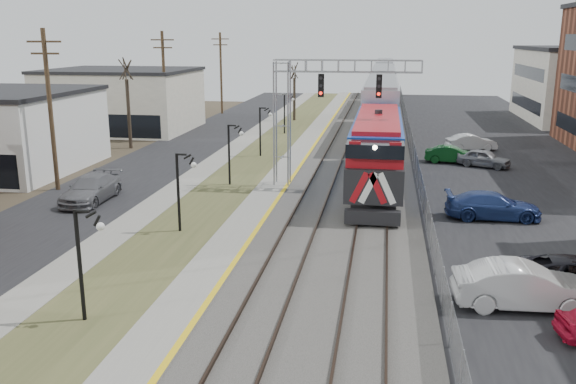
# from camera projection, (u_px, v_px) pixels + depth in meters

# --- Properties ---
(street_west) EXTENTS (7.00, 120.00, 0.04)m
(street_west) POSITION_uv_depth(u_px,v_px,m) (159.00, 161.00, 47.93)
(street_west) COLOR black
(street_west) RESTS_ON ground
(sidewalk) EXTENTS (2.00, 120.00, 0.08)m
(sidewalk) POSITION_uv_depth(u_px,v_px,m) (215.00, 162.00, 47.23)
(sidewalk) COLOR gray
(sidewalk) RESTS_ON ground
(grass_median) EXTENTS (4.00, 120.00, 0.06)m
(grass_median) POSITION_uv_depth(u_px,v_px,m) (253.00, 163.00, 46.77)
(grass_median) COLOR #434927
(grass_median) RESTS_ON ground
(platform) EXTENTS (2.00, 120.00, 0.24)m
(platform) POSITION_uv_depth(u_px,v_px,m) (291.00, 164.00, 46.29)
(platform) COLOR gray
(platform) RESTS_ON ground
(ballast_bed) EXTENTS (8.00, 120.00, 0.20)m
(ballast_bed) POSITION_uv_depth(u_px,v_px,m) (357.00, 166.00, 45.53)
(ballast_bed) COLOR #595651
(ballast_bed) RESTS_ON ground
(parking_lot) EXTENTS (16.00, 120.00, 0.04)m
(parking_lot) POSITION_uv_depth(u_px,v_px,m) (525.00, 173.00, 43.71)
(parking_lot) COLOR black
(parking_lot) RESTS_ON ground
(platform_edge) EXTENTS (0.24, 120.00, 0.01)m
(platform_edge) POSITION_uv_depth(u_px,v_px,m) (303.00, 162.00, 46.13)
(platform_edge) COLOR gold
(platform_edge) RESTS_ON platform
(track_near) EXTENTS (1.58, 120.00, 0.15)m
(track_near) POSITION_uv_depth(u_px,v_px,m) (330.00, 163.00, 45.79)
(track_near) COLOR #2D2119
(track_near) RESTS_ON ballast_bed
(track_far) EXTENTS (1.58, 120.00, 0.15)m
(track_far) POSITION_uv_depth(u_px,v_px,m) (377.00, 164.00, 45.26)
(track_far) COLOR #2D2119
(track_far) RESTS_ON ballast_bed
(train) EXTENTS (3.00, 85.85, 5.33)m
(train) POSITION_uv_depth(u_px,v_px,m) (382.00, 93.00, 72.50)
(train) COLOR #133CA0
(train) RESTS_ON ground
(signal_gantry) EXTENTS (9.00, 1.07, 8.15)m
(signal_gantry) POSITION_uv_depth(u_px,v_px,m) (309.00, 101.00, 37.89)
(signal_gantry) COLOR gray
(signal_gantry) RESTS_ON ground
(lampposts) EXTENTS (0.14, 62.14, 4.00)m
(lampposts) POSITION_uv_depth(u_px,v_px,m) (180.00, 192.00, 30.30)
(lampposts) COLOR black
(lampposts) RESTS_ON ground
(utility_poles) EXTENTS (0.28, 80.28, 10.00)m
(utility_poles) POSITION_uv_depth(u_px,v_px,m) (51.00, 112.00, 37.58)
(utility_poles) COLOR #4C3823
(utility_poles) RESTS_ON ground
(fence) EXTENTS (0.04, 120.00, 1.60)m
(fence) POSITION_uv_depth(u_px,v_px,m) (415.00, 159.00, 44.71)
(fence) COLOR gray
(fence) RESTS_ON ground
(bare_trees) EXTENTS (12.30, 42.30, 5.95)m
(bare_trees) POSITION_uv_depth(u_px,v_px,m) (161.00, 120.00, 51.18)
(bare_trees) COLOR #382D23
(bare_trees) RESTS_ON ground
(car_lot_b) EXTENTS (5.04, 1.99, 1.63)m
(car_lot_b) POSITION_uv_depth(u_px,v_px,m) (524.00, 287.00, 21.73)
(car_lot_b) COLOR silver
(car_lot_b) RESTS_ON ground
(car_lot_d) EXTENTS (5.03, 2.18, 1.44)m
(car_lot_d) POSITION_uv_depth(u_px,v_px,m) (493.00, 206.00, 32.45)
(car_lot_d) COLOR navy
(car_lot_d) RESTS_ON ground
(car_lot_e) EXTENTS (4.15, 3.03, 1.31)m
(car_lot_e) POSITION_uv_depth(u_px,v_px,m) (484.00, 159.00, 45.38)
(car_lot_e) COLOR gray
(car_lot_e) RESTS_ON ground
(car_lot_f) EXTENTS (4.09, 1.80, 1.31)m
(car_lot_f) POSITION_uv_depth(u_px,v_px,m) (451.00, 155.00, 46.85)
(car_lot_f) COLOR #0D4418
(car_lot_f) RESTS_ON ground
(car_street_b) EXTENTS (2.19, 5.25, 1.52)m
(car_street_b) POSITION_uv_depth(u_px,v_px,m) (91.00, 190.00, 35.82)
(car_street_b) COLOR slate
(car_street_b) RESTS_ON ground
(car_lot_g) EXTENTS (4.40, 2.39, 1.38)m
(car_lot_g) POSITION_uv_depth(u_px,v_px,m) (471.00, 143.00, 51.98)
(car_lot_g) COLOR white
(car_lot_g) RESTS_ON ground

